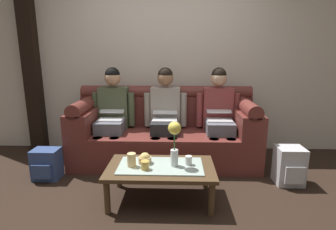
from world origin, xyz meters
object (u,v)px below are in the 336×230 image
at_px(person_left, 112,111).
at_px(cup_near_left, 189,160).
at_px(person_right, 218,112).
at_px(coffee_table, 161,170).
at_px(backpack_left, 46,164).
at_px(cup_near_right, 132,160).
at_px(couch, 165,133).
at_px(cup_far_center, 145,165).
at_px(flower_vase, 174,138).
at_px(person_middle, 165,112).
at_px(backpack_right, 289,166).
at_px(snack_bowl, 145,159).

distance_m(person_left, cup_near_left, 1.40).
xyz_separation_m(person_left, person_right, (1.38, -0.00, 0.00)).
distance_m(coffee_table, backpack_left, 1.39).
distance_m(coffee_table, cup_near_right, 0.29).
height_order(couch, cup_far_center, couch).
bearing_deg(flower_vase, coffee_table, 177.26).
relative_size(flower_vase, cup_near_left, 5.06).
bearing_deg(person_middle, backpack_right, -24.83).
distance_m(coffee_table, snack_bowl, 0.19).
height_order(person_left, cup_far_center, person_left).
relative_size(snack_bowl, backpack_left, 0.37).
height_order(person_left, coffee_table, person_left).
distance_m(cup_near_left, cup_near_right, 0.54).
height_order(person_left, backpack_right, person_left).
height_order(person_right, cup_near_right, person_right).
bearing_deg(cup_near_left, person_middle, 104.99).
distance_m(cup_near_left, backpack_left, 1.65).
xyz_separation_m(person_middle, cup_near_right, (-0.27, -1.05, -0.24)).
bearing_deg(backpack_left, couch, 24.86).
distance_m(coffee_table, cup_far_center, 0.19).
relative_size(coffee_table, flower_vase, 2.37).
height_order(person_right, cup_near_left, person_right).
bearing_deg(backpack_right, person_middle, 155.17).
distance_m(person_left, person_middle, 0.69).
xyz_separation_m(flower_vase, backpack_right, (1.25, 0.39, -0.43)).
height_order(person_left, snack_bowl, person_left).
distance_m(flower_vase, backpack_left, 1.58).
height_order(person_left, person_middle, same).
relative_size(person_middle, coffee_table, 1.20).
distance_m(coffee_table, backpack_right, 1.43).
distance_m(person_middle, coffee_table, 1.08).
height_order(coffee_table, backpack_right, backpack_right).
bearing_deg(flower_vase, person_left, 128.63).
bearing_deg(backpack_right, cup_near_right, -165.98).
xyz_separation_m(couch, person_left, (-0.69, -0.00, 0.29)).
xyz_separation_m(couch, cup_near_left, (0.27, -0.99, 0.03)).
bearing_deg(person_left, cup_near_right, -68.29).
xyz_separation_m(coffee_table, snack_bowl, (-0.15, 0.05, 0.09)).
relative_size(person_right, cup_near_left, 14.36).
bearing_deg(flower_vase, snack_bowl, 169.06).
bearing_deg(cup_near_right, person_left, 111.71).
bearing_deg(person_middle, flower_vase, -82.74).
height_order(couch, flower_vase, couch).
relative_size(flower_vase, cup_far_center, 5.33).
xyz_separation_m(cup_near_left, backpack_left, (-1.58, 0.38, -0.23)).
bearing_deg(person_middle, person_left, -179.99).
distance_m(couch, coffee_table, 1.02).
bearing_deg(cup_near_left, coffee_table, -174.20).
height_order(person_middle, flower_vase, person_middle).
height_order(person_right, backpack_left, person_right).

